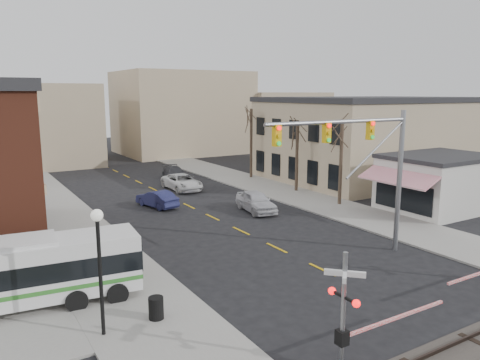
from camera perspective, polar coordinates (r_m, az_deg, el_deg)
name	(u,v)px	position (r m, az deg, el deg)	size (l,w,h in m)	color
ground	(350,283)	(23.38, 13.30, -12.14)	(160.00, 160.00, 0.00)	black
sidewalk_west	(59,216)	(36.76, -21.17, -4.10)	(5.00, 60.00, 0.12)	gray
sidewalk_east	(272,189)	(43.99, 3.91, -1.07)	(5.00, 60.00, 0.12)	gray
tan_building	(369,138)	(51.54, 15.46, 5.00)	(20.30, 15.30, 8.50)	tan
awning_shop	(439,182)	(38.99, 23.07, -0.26)	(9.74, 6.20, 4.30)	beige
tree_east_a	(341,162)	(37.92, 12.20, 2.11)	(0.28, 0.28, 6.75)	#382B21
tree_east_b	(297,156)	(42.64, 6.94, 2.88)	(0.28, 0.28, 6.30)	#382B21
tree_east_c	(251,143)	(49.19, 1.37, 4.50)	(0.28, 0.28, 7.20)	#382B21
transit_bus	(0,275)	(21.66, -27.25, -10.29)	(11.31, 3.57, 2.86)	silver
traffic_signal_mast	(367,155)	(25.53, 15.28, 2.97)	(9.32, 0.30, 8.00)	gray
rr_crossing_west	(353,309)	(16.23, 13.59, -15.08)	(5.60, 1.36, 4.00)	gray
street_lamp	(99,247)	(17.60, -16.84, -7.85)	(0.44, 0.44, 4.77)	black
trash_bin	(156,308)	(19.40, -10.20, -15.10)	(0.60, 0.60, 0.89)	black
car_a	(256,201)	(35.68, 1.97, -2.61)	(1.86, 4.62, 1.57)	#BABABF
car_b	(157,199)	(37.57, -10.09, -2.27)	(1.42, 4.06, 1.34)	#1C1F47
car_c	(182,182)	(43.96, -7.08, -0.25)	(2.40, 5.21, 1.45)	silver
car_d	(175,173)	(49.25, -7.97, 0.83)	(1.88, 4.62, 1.34)	#3F3F44
pedestrian_near	(118,270)	(22.06, -14.62, -10.59)	(0.70, 0.46, 1.91)	#4D453E
pedestrian_far	(98,263)	(23.71, -16.94, -9.63)	(0.77, 0.60, 1.58)	#343F5B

